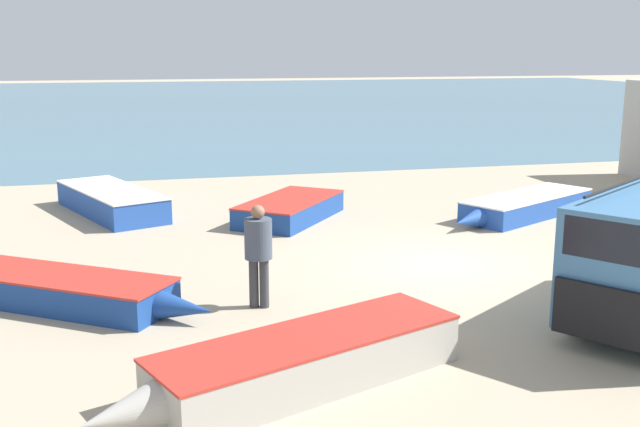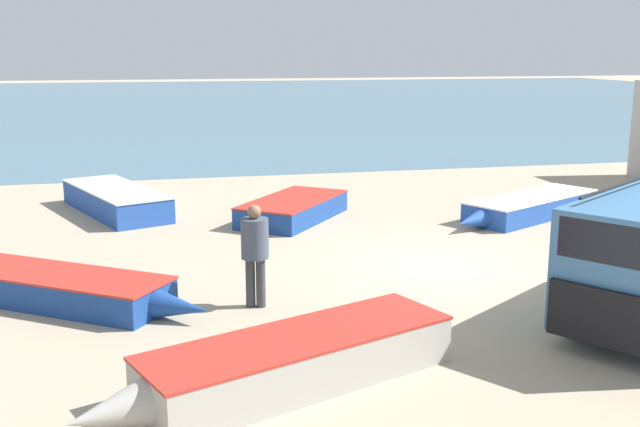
% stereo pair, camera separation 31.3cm
% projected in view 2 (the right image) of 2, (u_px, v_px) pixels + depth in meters
% --- Properties ---
extents(ground_plane, '(200.00, 200.00, 0.00)m').
position_uv_depth(ground_plane, '(440.00, 266.00, 15.54)').
color(ground_plane, tan).
extents(sea_water, '(120.00, 80.00, 0.01)m').
position_uv_depth(sea_water, '(216.00, 101.00, 65.04)').
color(sea_water, '#477084').
rests_on(sea_water, ground_plane).
extents(fishing_rowboat_0, '(5.08, 3.33, 0.56)m').
position_uv_depth(fishing_rowboat_0, '(528.00, 207.00, 19.95)').
color(fishing_rowboat_0, '#234CA3').
rests_on(fishing_rowboat_0, ground_plane).
extents(fishing_rowboat_1, '(5.29, 2.85, 0.68)m').
position_uv_depth(fishing_rowboat_1, '(286.00, 363.00, 9.90)').
color(fishing_rowboat_1, '#ADA89E').
rests_on(fishing_rowboat_1, ground_plane).
extents(fishing_rowboat_2, '(5.01, 3.87, 0.55)m').
position_uv_depth(fishing_rowboat_2, '(58.00, 288.00, 13.21)').
color(fishing_rowboat_2, navy).
rests_on(fishing_rowboat_2, ground_plane).
extents(fishing_rowboat_3, '(3.44, 3.98, 0.57)m').
position_uv_depth(fishing_rowboat_3, '(295.00, 208.00, 19.77)').
color(fishing_rowboat_3, navy).
rests_on(fishing_rowboat_3, ground_plane).
extents(fishing_rowboat_4, '(3.11, 5.41, 0.69)m').
position_uv_depth(fishing_rowboat_4, '(113.00, 199.00, 20.66)').
color(fishing_rowboat_4, '#234CA3').
rests_on(fishing_rowboat_4, ground_plane).
extents(fisherman_0, '(0.48, 0.48, 1.82)m').
position_uv_depth(fisherman_0, '(255.00, 246.00, 12.85)').
color(fisherman_0, '#38383D').
rests_on(fisherman_0, ground_plane).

